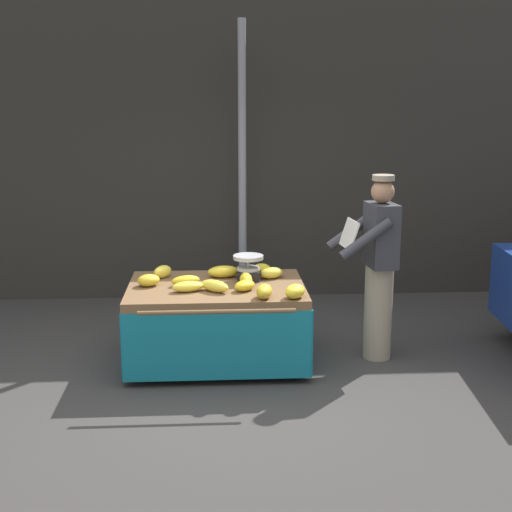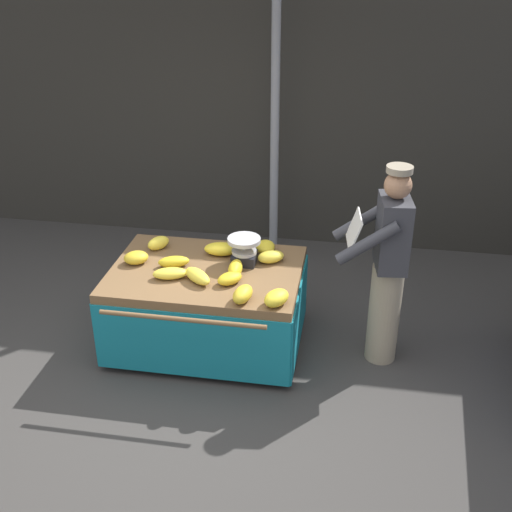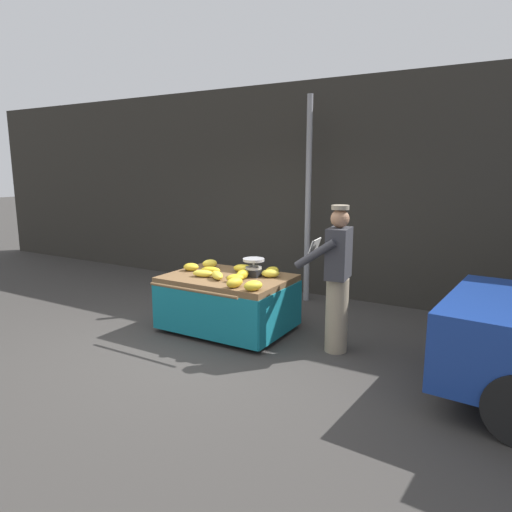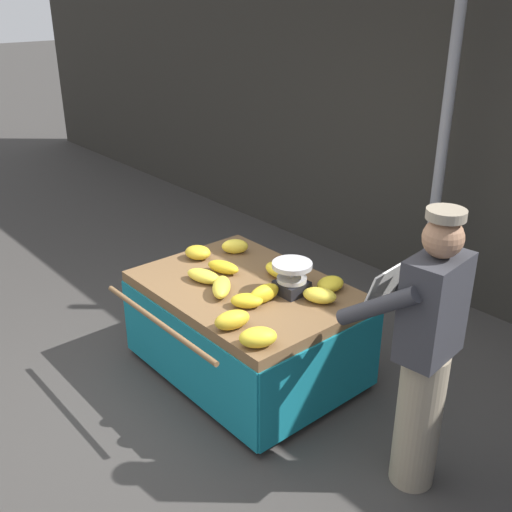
{
  "view_description": "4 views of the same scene",
  "coord_description": "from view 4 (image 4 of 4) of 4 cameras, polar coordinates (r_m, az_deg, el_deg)",
  "views": [
    {
      "loc": [
        -0.02,
        -5.42,
        2.41
      ],
      "look_at": [
        0.37,
        0.92,
        0.97
      ],
      "focal_mm": 50.02,
      "sensor_mm": 36.0,
      "label": 1
    },
    {
      "loc": [
        1.2,
        -3.76,
        3.28
      ],
      "look_at": [
        0.43,
        0.75,
        0.92
      ],
      "focal_mm": 44.8,
      "sensor_mm": 36.0,
      "label": 2
    },
    {
      "loc": [
        3.28,
        -4.07,
        2.12
      ],
      "look_at": [
        0.47,
        0.73,
        1.05
      ],
      "focal_mm": 32.34,
      "sensor_mm": 36.0,
      "label": 3
    },
    {
      "loc": [
        3.0,
        -1.69,
        2.71
      ],
      "look_at": [
        0.07,
        0.83,
        0.98
      ],
      "focal_mm": 42.51,
      "sensor_mm": 36.0,
      "label": 4
    }
  ],
  "objects": [
    {
      "name": "banana_bunch_8",
      "position": [
        4.42,
        -4.95,
        -1.9
      ],
      "size": [
        0.31,
        0.21,
        0.09
      ],
      "primitive_type": "ellipsoid",
      "rotation": [
        0.0,
        0.0,
        1.85
      ],
      "color": "yellow",
      "rests_on": "banana_cart"
    },
    {
      "name": "banana_bunch_0",
      "position": [
        4.24,
        -3.27,
        -2.94
      ],
      "size": [
        0.31,
        0.29,
        0.1
      ],
      "primitive_type": "ellipsoid",
      "rotation": [
        0.0,
        0.0,
        0.84
      ],
      "color": "yellow",
      "rests_on": "banana_cart"
    },
    {
      "name": "banana_bunch_11",
      "position": [
        4.79,
        -5.5,
        0.33
      ],
      "size": [
        0.26,
        0.25,
        0.11
      ],
      "primitive_type": "ellipsoid",
      "rotation": [
        0.0,
        0.0,
        2.07
      ],
      "color": "gold",
      "rests_on": "banana_cart"
    },
    {
      "name": "banana_bunch_10",
      "position": [
        4.47,
        2.48,
        -1.38
      ],
      "size": [
        0.31,
        0.2,
        0.11
      ],
      "primitive_type": "ellipsoid",
      "rotation": [
        0.0,
        0.0,
        1.67
      ],
      "color": "yellow",
      "rests_on": "banana_cart"
    },
    {
      "name": "banana_bunch_6",
      "position": [
        4.13,
        0.78,
        -3.54
      ],
      "size": [
        0.12,
        0.25,
        0.12
      ],
      "primitive_type": "ellipsoid",
      "rotation": [
        0.0,
        0.0,
        0.02
      ],
      "color": "gold",
      "rests_on": "banana_cart"
    },
    {
      "name": "banana_bunch_3",
      "position": [
        4.32,
        7.01,
        -2.63
      ],
      "size": [
        0.19,
        0.24,
        0.09
      ],
      "primitive_type": "ellipsoid",
      "rotation": [
        0.0,
        0.0,
        0.12
      ],
      "color": "yellow",
      "rests_on": "banana_cart"
    },
    {
      "name": "back_wall",
      "position": [
        5.75,
        17.7,
        13.43
      ],
      "size": [
        16.0,
        0.24,
        3.5
      ],
      "primitive_type": "cube",
      "color": "#2D2B26",
      "rests_on": "ground"
    },
    {
      "name": "banana_bunch_7",
      "position": [
        4.14,
        6.0,
        -3.7
      ],
      "size": [
        0.27,
        0.24,
        0.1
      ],
      "primitive_type": "ellipsoid",
      "rotation": [
        0.0,
        0.0,
        2.08
      ],
      "color": "yellow",
      "rests_on": "banana_cart"
    },
    {
      "name": "banana_cart",
      "position": [
        4.46,
        -0.9,
        -5.08
      ],
      "size": [
        1.61,
        1.34,
        0.73
      ],
      "color": "brown",
      "rests_on": "ground"
    },
    {
      "name": "ground_plane",
      "position": [
        4.39,
        -9.09,
        -14.41
      ],
      "size": [
        60.0,
        60.0,
        0.0
      ],
      "primitive_type": "plane",
      "color": "#383533"
    },
    {
      "name": "banana_bunch_2",
      "position": [
        3.82,
        -2.26,
        -6.02
      ],
      "size": [
        0.18,
        0.26,
        0.12
      ],
      "primitive_type": "ellipsoid",
      "rotation": [
        0.0,
        0.0,
        2.92
      ],
      "color": "gold",
      "rests_on": "banana_cart"
    },
    {
      "name": "banana_bunch_5",
      "position": [
        4.87,
        -2.0,
        0.91
      ],
      "size": [
        0.22,
        0.24,
        0.12
      ],
      "primitive_type": "ellipsoid",
      "rotation": [
        0.0,
        0.0,
        2.49
      ],
      "color": "yellow",
      "rests_on": "banana_cart"
    },
    {
      "name": "street_pole",
      "position": [
        5.18,
        17.28,
        10.81
      ],
      "size": [
        0.09,
        0.09,
        3.22
      ],
      "primitive_type": "cylinder",
      "color": "gray",
      "rests_on": "ground"
    },
    {
      "name": "weighing_scale",
      "position": [
        4.22,
        3.39,
        -2.07
      ],
      "size": [
        0.28,
        0.28,
        0.23
      ],
      "color": "black",
      "rests_on": "banana_cart"
    },
    {
      "name": "banana_bunch_4",
      "position": [
        4.54,
        -3.11,
        -1.05
      ],
      "size": [
        0.29,
        0.2,
        0.09
      ],
      "primitive_type": "ellipsoid",
      "rotation": [
        0.0,
        0.0,
        1.91
      ],
      "color": "gold",
      "rests_on": "banana_cart"
    },
    {
      "name": "banana_bunch_1",
      "position": [
        4.07,
        -0.88,
        -4.23
      ],
      "size": [
        0.25,
        0.25,
        0.09
      ],
      "primitive_type": "ellipsoid",
      "rotation": [
        0.0,
        0.0,
        2.39
      ],
      "color": "gold",
      "rests_on": "banana_cart"
    },
    {
      "name": "banana_bunch_9",
      "position": [
        3.64,
        0.19,
        -7.66
      ],
      "size": [
        0.25,
        0.28,
        0.12
      ],
      "primitive_type": "ellipsoid",
      "rotation": [
        0.0,
        0.0,
        2.62
      ],
      "color": "yellow",
      "rests_on": "banana_cart"
    },
    {
      "name": "vendor_person",
      "position": [
        3.47,
        15.57,
        -8.87
      ],
      "size": [
        0.61,
        0.56,
        1.71
      ],
      "color": "gray",
      "rests_on": "ground"
    }
  ]
}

